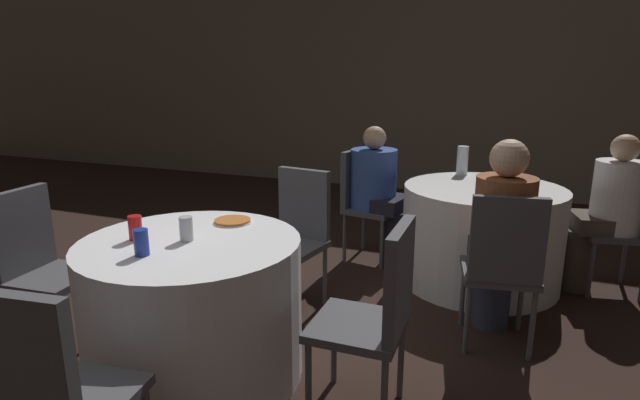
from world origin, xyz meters
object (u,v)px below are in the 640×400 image
(chair_near_south, at_px, (46,390))
(soda_can_silver, at_px, (186,229))
(table_far, at_px, (481,235))
(chair_far_west, at_px, (363,195))
(pizza_plate_near, at_px, (232,221))
(chair_near_east, at_px, (379,306))
(person_white_shirt, at_px, (605,213))
(table_near, at_px, (194,308))
(person_blue_shirt, at_px, (380,193))
(chair_far_east, at_px, (630,218))
(bottle_far, at_px, (462,160))
(chair_near_west, at_px, (38,256))
(soda_can_blue, at_px, (141,242))
(person_floral_shirt, at_px, (499,241))
(chair_far_south, at_px, (503,260))
(soda_can_red, at_px, (135,228))
(chair_near_north, at_px, (297,226))

(chair_near_south, relative_size, soda_can_silver, 7.54)
(table_far, height_order, chair_far_west, chair_far_west)
(chair_far_west, relative_size, pizza_plate_near, 4.39)
(table_far, xyz_separation_m, chair_far_west, (-0.97, 0.18, 0.18))
(chair_near_east, xyz_separation_m, person_white_shirt, (1.12, 1.94, 0.03))
(table_near, distance_m, pizza_plate_near, 0.51)
(chair_near_east, xyz_separation_m, pizza_plate_near, (-0.93, 0.33, 0.19))
(person_blue_shirt, height_order, person_white_shirt, person_white_shirt)
(chair_far_east, bearing_deg, bottle_far, 67.62)
(chair_near_west, relative_size, soda_can_blue, 7.54)
(table_near, relative_size, person_white_shirt, 0.97)
(person_floral_shirt, bearing_deg, pizza_plate_near, -165.58)
(chair_far_west, relative_size, soda_can_silver, 7.54)
(chair_far_east, bearing_deg, pizza_plate_near, 115.11)
(soda_can_blue, height_order, soda_can_silver, same)
(chair_far_west, xyz_separation_m, person_floral_shirt, (1.12, -1.00, 0.05))
(chair_far_south, relative_size, soda_can_red, 7.54)
(person_floral_shirt, bearing_deg, person_blue_shirt, 124.75)
(chair_far_south, relative_size, person_floral_shirt, 0.77)
(person_blue_shirt, bearing_deg, chair_near_west, -24.21)
(table_far, bearing_deg, soda_can_silver, -125.51)
(person_floral_shirt, relative_size, soda_can_silver, 9.77)
(soda_can_red, height_order, bottle_far, bottle_far)
(chair_near_north, height_order, chair_far_east, same)
(chair_near_south, bearing_deg, chair_near_east, 41.62)
(table_near, distance_m, chair_far_west, 2.00)
(chair_far_south, bearing_deg, chair_near_south, -136.82)
(chair_far_west, bearing_deg, soda_can_red, -4.35)
(chair_near_east, xyz_separation_m, soda_can_blue, (-1.04, -0.27, 0.25))
(chair_near_east, distance_m, person_blue_shirt, 1.99)
(chair_far_west, xyz_separation_m, soda_can_red, (-0.55, -2.06, 0.25))
(soda_can_red, xyz_separation_m, soda_can_silver, (0.24, 0.08, 0.00))
(chair_far_east, height_order, person_blue_shirt, person_blue_shirt)
(table_near, xyz_separation_m, chair_near_west, (-0.96, -0.09, 0.18))
(chair_far_east, bearing_deg, chair_far_west, 78.88)
(chair_near_south, distance_m, chair_far_south, 2.20)
(chair_near_east, distance_m, person_floral_shirt, 1.06)
(person_white_shirt, distance_m, pizza_plate_near, 2.61)
(chair_near_south, relative_size, chair_far_south, 1.00)
(soda_can_red, bearing_deg, person_blue_shirt, 70.83)
(chair_near_west, relative_size, chair_near_east, 1.00)
(chair_near_south, height_order, person_white_shirt, person_white_shirt)
(chair_far_west, relative_size, chair_far_east, 1.00)
(chair_far_south, xyz_separation_m, soda_can_red, (-1.70, -0.90, 0.25))
(chair_far_east, height_order, pizza_plate_near, chair_far_east)
(chair_near_west, xyz_separation_m, soda_can_red, (0.71, 0.00, 0.25))
(person_blue_shirt, relative_size, soda_can_blue, 9.21)
(table_near, bearing_deg, table_far, 54.60)
(chair_far_west, xyz_separation_m, soda_can_blue, (-0.37, -2.22, 0.25))
(chair_near_west, distance_m, soda_can_blue, 0.93)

